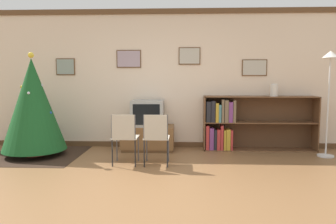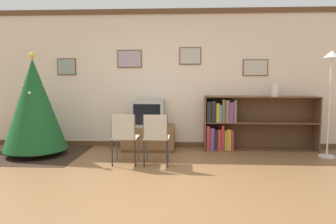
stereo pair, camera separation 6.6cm
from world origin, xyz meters
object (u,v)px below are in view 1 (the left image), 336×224
christmas_tree (33,105)px  tv_console (148,138)px  folding_chair_left (125,136)px  folding_chair_right (156,136)px  bookshelf (238,124)px  television (148,113)px  standing_lamp (330,76)px  vase (274,90)px

christmas_tree → tv_console: (1.97, 0.54, -0.67)m
tv_console → folding_chair_left: bearing=-102.8°
christmas_tree → folding_chair_right: christmas_tree is taller
folding_chair_left → bookshelf: bookshelf is taller
christmas_tree → folding_chair_right: size_ratio=2.21×
folding_chair_right → bookshelf: 1.91m
television → bookshelf: bookshelf is taller
television → folding_chair_left: bearing=-102.9°
christmas_tree → television: size_ratio=3.01×
folding_chair_right → standing_lamp: size_ratio=0.45×
tv_console → television: television is taller
tv_console → folding_chair_right: (0.25, -1.10, 0.24)m
folding_chair_right → standing_lamp: 3.16m
christmas_tree → folding_chair_right: bearing=-14.3°
folding_chair_left → standing_lamp: (3.43, 0.72, 0.94)m
television → folding_chair_left: 1.15m
folding_chair_right → bookshelf: (1.48, 1.21, 0.03)m
bookshelf → standing_lamp: size_ratio=1.15×
folding_chair_right → vase: size_ratio=3.50×
folding_chair_right → christmas_tree: bearing=165.7°
vase → standing_lamp: size_ratio=0.13×
folding_chair_left → vase: size_ratio=3.50×
television → folding_chair_left: (-0.25, -1.10, -0.24)m
vase → standing_lamp: (0.81, -0.47, 0.26)m
folding_chair_left → standing_lamp: bearing=11.9°
vase → standing_lamp: standing_lamp is taller
folding_chair_left → vase: bearing=24.4°
television → standing_lamp: (3.18, -0.37, 0.70)m
television → folding_chair_left: television is taller
folding_chair_left → christmas_tree: bearing=161.8°
tv_console → television: 0.48m
tv_console → standing_lamp: standing_lamp is taller
christmas_tree → television: 2.05m
television → bookshelf: size_ratio=0.28×
christmas_tree → bookshelf: 3.77m
christmas_tree → standing_lamp: 5.17m
tv_console → christmas_tree: bearing=-164.8°
television → folding_chair_right: (0.25, -1.10, -0.24)m
television → bookshelf: (1.73, 0.11, -0.21)m
tv_console → folding_chair_left: 1.15m
christmas_tree → television: christmas_tree is taller
standing_lamp → folding_chair_left: bearing=-168.1°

